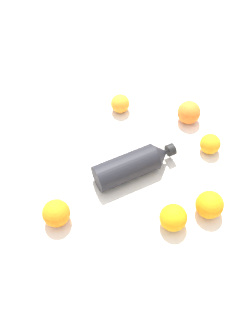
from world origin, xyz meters
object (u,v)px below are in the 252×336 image
Objects in this scene: orange_0 at (209,206)px; orange_1 at (210,144)px; orange_5 at (120,104)px; orange_2 at (189,112)px; orange_4 at (56,213)px; water_bottle at (134,165)px; orange_3 at (173,218)px.

orange_1 is (-0.20, -0.07, -0.01)m from orange_0.
orange_5 is at bearing -119.83° from orange_0.
orange_2 is at bearing -128.73° from orange_1.
orange_0 is 1.03× the size of orange_2.
orange_0 is at bearing 19.40° from orange_1.
orange_4 is (0.40, -0.27, 0.01)m from orange_1.
orange_2 and orange_4 have the same top height.
orange_1 is 1.01× the size of orange_5.
water_bottle is at bearing -95.39° from orange_0.
orange_5 is (0.06, -0.21, -0.01)m from orange_2.
orange_2 is 0.37m from orange_3.
orange_1 is 0.27m from orange_3.
orange_4 reaches higher than orange_1.
orange_2 is 0.51m from orange_4.
orange_1 is 0.84× the size of orange_2.
orange_0 is 0.39m from orange_4.
orange_0 is at bearing 60.17° from orange_5.
orange_0 is 1.22× the size of orange_1.
water_bottle is 3.20× the size of orange_2.
orange_1 is at bearing 146.55° from orange_4.
orange_0 is 0.33m from orange_2.
orange_1 is at bearing -6.59° from water_bottle.
water_bottle is at bearing 154.94° from orange_4.
orange_2 is (-0.28, -0.17, -0.00)m from orange_0.
orange_5 is at bearing -73.42° from orange_2.
water_bottle reaches higher than orange_5.
orange_1 is at bearing -160.60° from orange_0.
orange_3 is 1.19× the size of orange_5.
orange_2 reaches higher than orange_5.
orange_3 is 0.30m from orange_4.
orange_2 reaches higher than orange_1.
orange_3 is at bearing 0.53° from orange_1.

